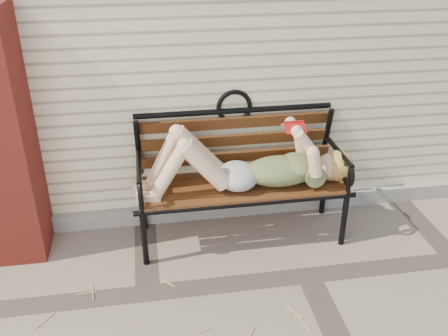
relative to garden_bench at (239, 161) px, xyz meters
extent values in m
plane|color=gray|center=(0.42, -0.73, -0.68)|extent=(80.00, 80.00, 0.00)
cube|color=#F3E7BE|center=(0.42, 2.27, 0.82)|extent=(8.00, 4.00, 3.00)
cube|color=#A6A196|center=(0.42, 0.24, -0.61)|extent=(8.00, 0.10, 0.15)
cylinder|color=black|center=(-0.83, -0.37, -0.43)|extent=(0.05, 0.05, 0.50)
cylinder|color=black|center=(-0.83, 0.13, -0.43)|extent=(0.05, 0.05, 0.50)
cylinder|color=black|center=(0.83, -0.37, -0.43)|extent=(0.05, 0.05, 0.50)
cylinder|color=black|center=(0.83, 0.13, -0.43)|extent=(0.05, 0.05, 0.50)
cube|color=#5B3117|center=(0.00, -0.12, -0.18)|extent=(1.70, 0.55, 0.03)
cylinder|color=black|center=(0.00, -0.37, -0.20)|extent=(1.79, 0.04, 0.04)
cylinder|color=black|center=(0.00, 0.13, -0.20)|extent=(1.79, 0.04, 0.04)
torus|color=black|center=(0.00, 0.26, 0.38)|extent=(0.31, 0.04, 0.31)
ellipsoid|color=#0B3D4F|center=(0.31, -0.15, -0.04)|extent=(0.60, 0.35, 0.24)
ellipsoid|color=#0B3D4F|center=(0.45, -0.15, -0.01)|extent=(0.29, 0.34, 0.18)
ellipsoid|color=#B5B5BA|center=(-0.04, -0.15, -0.06)|extent=(0.34, 0.38, 0.21)
sphere|color=beige|center=(0.75, -0.15, -0.04)|extent=(0.25, 0.25, 0.25)
ellipsoid|color=tan|center=(0.81, -0.15, -0.04)|extent=(0.28, 0.28, 0.26)
cube|color=#9D1212|center=(0.40, -0.15, 0.38)|extent=(0.16, 0.02, 0.02)
cube|color=#EDE5CE|center=(0.40, -0.20, 0.35)|extent=(0.16, 0.10, 0.06)
cube|color=#EDE5CE|center=(0.40, -0.10, 0.35)|extent=(0.16, 0.10, 0.06)
cube|color=#9D1212|center=(0.40, -0.20, 0.36)|extent=(0.17, 0.10, 0.06)
cube|color=#9D1212|center=(0.40, -0.10, 0.36)|extent=(0.17, 0.10, 0.06)
cylinder|color=tan|center=(0.62, -0.95, -0.68)|extent=(0.15, 0.10, 0.01)
cylinder|color=tan|center=(-0.73, -0.57, -0.68)|extent=(0.14, 0.09, 0.01)
cylinder|color=tan|center=(-1.06, -0.59, -0.68)|extent=(0.06, 0.08, 0.01)
cylinder|color=tan|center=(-1.73, -0.90, -0.68)|extent=(0.13, 0.14, 0.01)
camera|label=1|loc=(-0.73, -3.66, 1.88)|focal=40.00mm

